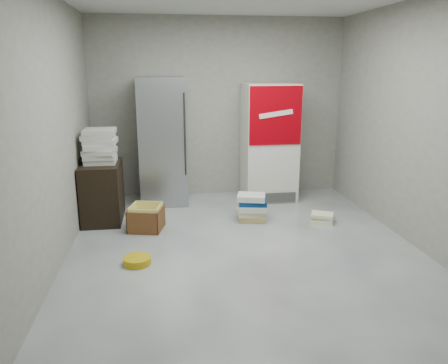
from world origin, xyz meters
TOP-DOWN VIEW (x-y plane):
  - ground at (0.00, 0.00)m, footprint 5.00×5.00m
  - room_shell at (0.00, 0.00)m, footprint 4.04×5.04m
  - steel_fridge at (-0.90, 2.13)m, footprint 0.70×0.72m
  - coke_cooler at (0.75, 2.12)m, footprint 0.80×0.73m
  - wood_shelf at (-1.73, 1.40)m, footprint 0.50×0.80m
  - supply_box_stack at (-1.72, 1.40)m, footprint 0.44×0.44m
  - phonebook_stack_main at (0.28, 1.09)m, footprint 0.44×0.38m
  - phonebook_stack_side at (1.21, 0.88)m, footprint 0.38×0.34m
  - cardboard_box at (-1.14, 0.94)m, footprint 0.49×0.49m
  - bucket_lid at (-1.21, -0.09)m, footprint 0.34×0.34m

SIDE VIEW (x-z plane):
  - ground at x=0.00m, z-range 0.00..0.00m
  - bucket_lid at x=-1.21m, z-range 0.00..0.08m
  - phonebook_stack_side at x=1.21m, z-range 0.00..0.13m
  - cardboard_box at x=-1.14m, z-range -0.03..0.30m
  - phonebook_stack_main at x=0.28m, z-range 0.00..0.37m
  - wood_shelf at x=-1.73m, z-range 0.00..0.80m
  - coke_cooler at x=0.75m, z-range 0.00..1.80m
  - steel_fridge at x=-0.90m, z-range 0.00..1.90m
  - supply_box_stack at x=-1.72m, z-range 0.80..1.25m
  - room_shell at x=0.00m, z-range 0.39..3.21m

